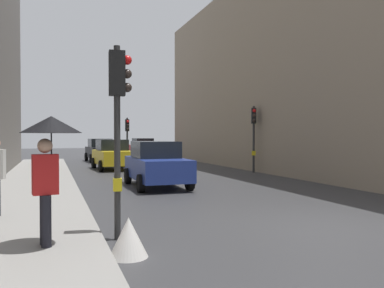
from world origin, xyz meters
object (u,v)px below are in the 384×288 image
traffic_light_near_left (118,106)px  traffic_light_far_median (127,132)px  traffic_light_mid_street (254,127)px  car_blue_van (156,164)px  car_red_sedan (142,148)px  car_dark_suv (101,150)px  pedestrian_with_umbrella (49,144)px  warning_sign_triangle (128,237)px  car_yellow_taxi (113,155)px

traffic_light_near_left → traffic_light_far_median: (3.82, 20.25, -0.29)m
traffic_light_mid_street → car_blue_van: (-6.40, -3.98, -1.59)m
car_red_sedan → car_blue_van: bearing=-100.9°
car_red_sedan → car_dark_suv: bearing=-130.0°
traffic_light_far_median → car_blue_van: traffic_light_far_median is taller
car_blue_van → traffic_light_mid_street: bearing=31.9°
traffic_light_mid_street → car_red_sedan: 17.77m
car_blue_van → pedestrian_with_umbrella: bearing=-115.7°
traffic_light_near_left → traffic_light_far_median: 20.61m
car_dark_suv → car_red_sedan: (4.44, 5.29, 0.00)m
car_blue_van → warning_sign_triangle: 9.03m
traffic_light_far_median → car_blue_van: 12.92m
car_yellow_taxi → warning_sign_triangle: size_ratio=6.60×
car_blue_van → pedestrian_with_umbrella: (-3.88, -8.05, 0.96)m
pedestrian_with_umbrella → car_dark_suv: bearing=81.6°
traffic_light_mid_street → pedestrian_with_umbrella: size_ratio=1.67×
car_dark_suv → warning_sign_triangle: (-2.39, -24.84, -0.55)m
car_yellow_taxi → pedestrian_with_umbrella: 17.07m
traffic_light_near_left → traffic_light_far_median: traffic_light_near_left is taller
warning_sign_triangle → car_red_sedan: bearing=77.2°
traffic_light_far_median → car_red_sedan: traffic_light_far_median is taller
car_blue_van → car_red_sedan: same height
car_red_sedan → traffic_light_mid_street: bearing=-82.7°
car_yellow_taxi → car_blue_van: bearing=-87.0°
traffic_light_far_median → car_blue_van: bearing=-95.2°
traffic_light_near_left → car_red_sedan: bearing=76.8°
pedestrian_with_umbrella → warning_sign_triangle: 2.01m
traffic_light_mid_street → pedestrian_with_umbrella: 15.83m
traffic_light_near_left → pedestrian_with_umbrella: traffic_light_near_left is taller
pedestrian_with_umbrella → warning_sign_triangle: size_ratio=3.29×
traffic_light_mid_street → car_yellow_taxi: (-6.85, 4.67, -1.59)m
pedestrian_with_umbrella → traffic_light_far_median: bearing=76.4°
traffic_light_mid_street → warning_sign_triangle: traffic_light_mid_street is taller
car_blue_van → car_yellow_taxi: same height
pedestrian_with_umbrella → warning_sign_triangle: pedestrian_with_umbrella is taller
car_yellow_taxi → traffic_light_near_left: bearing=-97.8°
traffic_light_mid_street → car_dark_suv: (-6.69, 12.26, -1.59)m
car_blue_van → car_yellow_taxi: 8.66m
traffic_light_mid_street → warning_sign_triangle: (-9.07, -12.59, -2.15)m
car_dark_suv → traffic_light_mid_street: bearing=-61.4°
traffic_light_far_median → car_dark_suv: traffic_light_far_median is taller
traffic_light_near_left → car_dark_suv: 23.86m
traffic_light_near_left → car_blue_van: (2.65, 7.46, -1.65)m
car_blue_van → car_yellow_taxi: (-0.45, 8.65, 0.00)m
traffic_light_near_left → pedestrian_with_umbrella: bearing=-154.3°
car_dark_suv → car_yellow_taxi: 7.58m
traffic_light_far_median → car_yellow_taxi: traffic_light_far_median is taller
pedestrian_with_umbrella → traffic_light_mid_street: bearing=49.5°
car_yellow_taxi → traffic_light_mid_street: bearing=-34.3°
car_blue_van → traffic_light_far_median: bearing=84.8°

